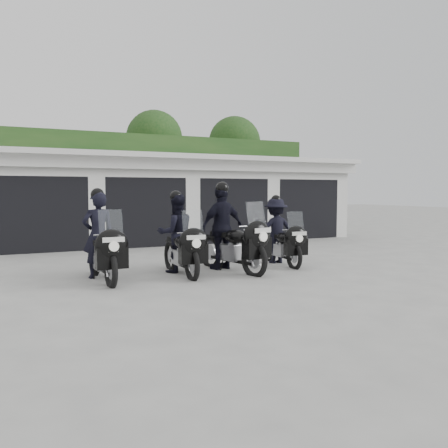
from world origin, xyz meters
name	(u,v)px	position (x,y,z in m)	size (l,w,h in m)	color
ground	(222,274)	(0.00, 0.00, 0.00)	(80.00, 80.00, 0.00)	#A1A19B
garage_block	(126,201)	(0.00, 8.06, 1.42)	(16.40, 6.80, 2.96)	silver
background_vegetation	(107,169)	(0.37, 12.92, 2.77)	(20.00, 3.90, 5.80)	#193D16
police_bike_a	(102,243)	(-2.43, 0.47, 0.75)	(0.67, 2.18, 1.89)	black
police_bike_b	(179,238)	(-0.78, 0.53, 0.78)	(0.85, 2.12, 1.84)	black
police_bike_c	(227,232)	(0.35, 0.46, 0.87)	(1.22, 2.33, 2.05)	black
police_bike_d	(279,234)	(1.90, 0.76, 0.74)	(1.08, 1.99, 1.73)	black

